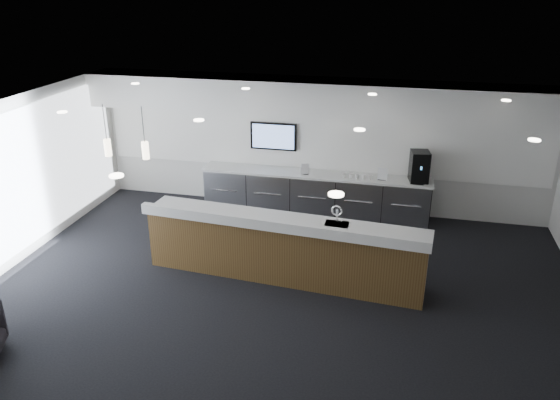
# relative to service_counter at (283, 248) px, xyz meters

# --- Properties ---
(ground) EXTENTS (10.00, 10.00, 0.00)m
(ground) POSITION_rel_service_counter_xyz_m (0.06, -0.72, -0.58)
(ground) COLOR black
(ground) RESTS_ON ground
(ceiling) EXTENTS (10.00, 8.00, 0.02)m
(ceiling) POSITION_rel_service_counter_xyz_m (0.06, -0.72, 2.42)
(ceiling) COLOR black
(ceiling) RESTS_ON back_wall
(back_wall) EXTENTS (10.00, 0.02, 3.00)m
(back_wall) POSITION_rel_service_counter_xyz_m (0.06, 3.28, 0.92)
(back_wall) COLOR silver
(back_wall) RESTS_ON ground
(soffit_bulkhead) EXTENTS (10.00, 0.90, 0.70)m
(soffit_bulkhead) POSITION_rel_service_counter_xyz_m (0.06, 2.83, 2.07)
(soffit_bulkhead) COLOR white
(soffit_bulkhead) RESTS_ON back_wall
(alcove_panel) EXTENTS (9.80, 0.06, 1.40)m
(alcove_panel) POSITION_rel_service_counter_xyz_m (0.06, 3.25, 1.02)
(alcove_panel) COLOR white
(alcove_panel) RESTS_ON back_wall
(window_blinds_wall) EXTENTS (0.04, 7.36, 2.55)m
(window_blinds_wall) POSITION_rel_service_counter_xyz_m (-4.90, -0.72, 0.92)
(window_blinds_wall) COLOR silver
(window_blinds_wall) RESTS_ON left_wall
(back_credenza) EXTENTS (5.06, 0.66, 0.95)m
(back_credenza) POSITION_rel_service_counter_xyz_m (0.06, 2.92, -0.10)
(back_credenza) COLOR #9A9BA2
(back_credenza) RESTS_ON ground
(wall_tv) EXTENTS (1.05, 0.08, 0.62)m
(wall_tv) POSITION_rel_service_counter_xyz_m (-0.94, 3.18, 1.07)
(wall_tv) COLOR black
(wall_tv) RESTS_ON back_wall
(pendant_left) EXTENTS (0.12, 0.12, 0.30)m
(pendant_left) POSITION_rel_service_counter_xyz_m (-2.34, 0.08, 1.67)
(pendant_left) COLOR beige
(pendant_left) RESTS_ON ceiling
(pendant_right) EXTENTS (0.12, 0.12, 0.30)m
(pendant_right) POSITION_rel_service_counter_xyz_m (-3.04, 0.08, 1.67)
(pendant_right) COLOR beige
(pendant_right) RESTS_ON ceiling
(ceiling_can_lights) EXTENTS (7.00, 5.00, 0.02)m
(ceiling_can_lights) POSITION_rel_service_counter_xyz_m (0.06, -0.72, 2.39)
(ceiling_can_lights) COLOR white
(ceiling_can_lights) RESTS_ON ceiling
(service_counter) EXTENTS (5.01, 1.23, 1.49)m
(service_counter) POSITION_rel_service_counter_xyz_m (0.00, 0.00, 0.00)
(service_counter) COLOR #4B3219
(service_counter) RESTS_ON ground
(coffee_machine) EXTENTS (0.43, 0.53, 0.65)m
(coffee_machine) POSITION_rel_service_counter_xyz_m (2.26, 2.92, 0.70)
(coffee_machine) COLOR black
(coffee_machine) RESTS_ON back_credenza
(info_sign_left) EXTENTS (0.17, 0.07, 0.24)m
(info_sign_left) POSITION_rel_service_counter_xyz_m (-0.14, 2.79, 0.50)
(info_sign_left) COLOR white
(info_sign_left) RESTS_ON back_credenza
(info_sign_right) EXTENTS (0.21, 0.05, 0.27)m
(info_sign_right) POSITION_rel_service_counter_xyz_m (1.52, 2.81, 0.51)
(info_sign_right) COLOR white
(info_sign_right) RESTS_ON back_credenza
(cup_0) EXTENTS (0.09, 0.09, 0.09)m
(cup_0) POSITION_rel_service_counter_xyz_m (1.28, 2.80, 0.42)
(cup_0) COLOR white
(cup_0) RESTS_ON back_credenza
(cup_1) EXTENTS (0.13, 0.13, 0.09)m
(cup_1) POSITION_rel_service_counter_xyz_m (1.14, 2.80, 0.42)
(cup_1) COLOR white
(cup_1) RESTS_ON back_credenza
(cup_2) EXTENTS (0.12, 0.12, 0.09)m
(cup_2) POSITION_rel_service_counter_xyz_m (1.00, 2.80, 0.42)
(cup_2) COLOR white
(cup_2) RESTS_ON back_credenza
(cup_3) EXTENTS (0.12, 0.12, 0.09)m
(cup_3) POSITION_rel_service_counter_xyz_m (0.86, 2.80, 0.42)
(cup_3) COLOR white
(cup_3) RESTS_ON back_credenza
(cup_4) EXTENTS (0.13, 0.13, 0.09)m
(cup_4) POSITION_rel_service_counter_xyz_m (0.72, 2.80, 0.42)
(cup_4) COLOR white
(cup_4) RESTS_ON back_credenza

